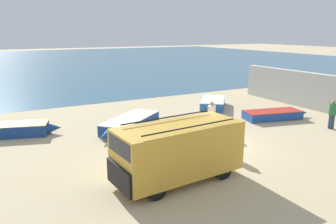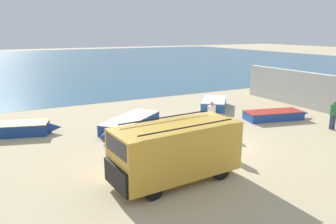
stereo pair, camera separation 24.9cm
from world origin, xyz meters
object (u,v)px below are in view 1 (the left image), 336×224
Objects in this scene: fisherman_3 at (333,112)px; fishing_rowboat_0 at (213,104)px; parked_van at (178,150)px; fishing_rowboat_1 at (129,124)px; fishing_rowboat_3 at (18,129)px; fishing_rowboat_2 at (274,115)px; fisherman_2 at (212,114)px; fisherman_0 at (217,130)px.

fishing_rowboat_0 is at bearing 57.10° from fisherman_3.
fishing_rowboat_1 is at bearing -101.40° from parked_van.
fisherman_3 reaches higher than fishing_rowboat_0.
parked_van is 10.03m from fishing_rowboat_3.
fishing_rowboat_1 is at bearing 178.91° from fishing_rowboat_2.
fishing_rowboat_3 is (-13.04, -0.33, 0.01)m from fishing_rowboat_0.
fishing_rowboat_2 is 2.69× the size of fisherman_2.
parked_van is 3.62m from fisherman_0.
fisherman_0 is at bearing 4.65° from fishing_rowboat_0.
fishing_rowboat_2 is 3.45m from fisherman_3.
fisherman_3 is at bearing -81.67° from fisherman_2.
parked_van is at bearing 27.08° from fisherman_0.
fishing_rowboat_3 is at bearing -44.32° from fisherman_0.
fishing_rowboat_1 is (0.89, 7.05, -0.87)m from parked_van.
fishing_rowboat_0 reaches higher than fishing_rowboat_2.
parked_van reaches higher than fisherman_0.
fisherman_3 is at bearing 60.49° from fishing_rowboat_0.
fisherman_3 is (15.89, -7.19, 0.68)m from fishing_rowboat_3.
fisherman_2 is (9.55, -4.30, 0.68)m from fishing_rowboat_3.
fishing_rowboat_0 is 8.94m from fisherman_0.
parked_van reaches higher than fishing_rowboat_2.
parked_van reaches higher than fishing_rowboat_3.
parked_van reaches higher than fisherman_2.
fisherman_0 reaches higher than fishing_rowboat_3.
fishing_rowboat_2 is (9.86, 4.71, -0.92)m from parked_van.
fishing_rowboat_2 is 5.16m from fisherman_2.
fisherman_2 is at bearing -163.78° from fishing_rowboat_2.
fishing_rowboat_1 is 1.14× the size of fishing_rowboat_3.
fishing_rowboat_1 is 2.82× the size of fisherman_3.
fisherman_2 is at bearing -141.02° from parked_van.
fishing_rowboat_1 is at bearing -69.84° from fisherman_0.
parked_van is 2.98× the size of fisherman_0.
parked_van is at bearing 134.44° from fisherman_3.
fishing_rowboat_1 is at bearing -0.19° from fishing_rowboat_3.
fisherman_0 is at bearing -154.15° from parked_van.
fishing_rowboat_0 is at bearing 18.17° from fishing_rowboat_3.
parked_van reaches higher than fishing_rowboat_1.
fisherman_0 is at bearing -24.61° from fishing_rowboat_3.
fishing_rowboat_3 is at bearing -48.82° from fishing_rowboat_0.
fishing_rowboat_0 is 13.04m from fishing_rowboat_3.
fisherman_0 is (3.13, 1.81, -0.19)m from parked_van.
fishing_rowboat_1 is 5.94m from fishing_rowboat_3.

